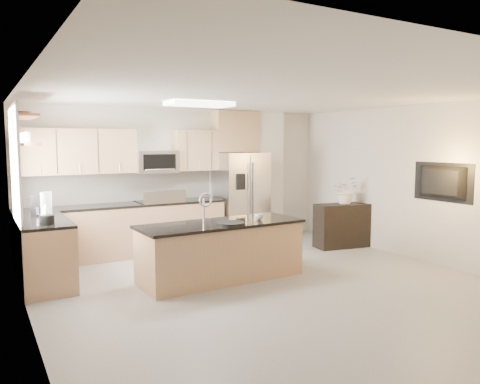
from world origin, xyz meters
TOP-DOWN VIEW (x-y plane):
  - floor at (0.00, 0.00)m, footprint 6.50×6.50m
  - ceiling at (0.00, 0.00)m, footprint 6.00×6.50m
  - wall_back at (0.00, 3.25)m, footprint 6.00×0.02m
  - wall_left at (-3.00, 0.00)m, footprint 0.02×6.50m
  - wall_right at (3.00, 0.00)m, footprint 0.02×6.50m
  - back_counter at (-1.23, 2.93)m, footprint 3.55×0.66m
  - left_counter at (-2.67, 1.85)m, footprint 0.66×1.50m
  - range at (-0.60, 2.92)m, footprint 0.76×0.64m
  - upper_cabinets at (-1.30, 3.09)m, footprint 3.50×0.33m
  - microwave at (-0.60, 3.04)m, footprint 0.76×0.40m
  - refrigerator at (1.06, 2.87)m, footprint 0.92×0.78m
  - partition_column at (1.82, 3.10)m, footprint 0.60×0.30m
  - window at (-2.98, 1.85)m, footprint 0.04×1.15m
  - shelf_lower at (-2.85, 1.95)m, footprint 0.30×1.20m
  - shelf_upper at (-2.85, 1.95)m, footprint 0.30×1.20m
  - ceiling_fixture at (-0.40, 1.60)m, footprint 1.00×0.50m
  - island at (-0.41, 0.87)m, footprint 2.43×0.96m
  - credenza at (2.54, 1.60)m, footprint 1.09×0.59m
  - cup at (0.17, 0.78)m, footprint 0.13×0.13m
  - platter at (-0.35, 0.69)m, footprint 0.48×0.48m
  - blender at (-2.67, 1.37)m, footprint 0.18×0.18m
  - kettle at (-2.62, 1.85)m, footprint 0.21×0.21m
  - coffee_maker at (-2.69, 2.24)m, footprint 0.19×0.22m
  - bowl at (-2.85, 2.16)m, footprint 0.38×0.38m
  - flower_vase at (2.62, 1.62)m, footprint 0.79×0.71m
  - television at (2.91, -0.20)m, footprint 0.14×1.08m

SIDE VIEW (x-z plane):
  - floor at x=0.00m, z-range 0.00..0.00m
  - credenza at x=2.54m, z-range 0.00..0.82m
  - island at x=-0.41m, z-range -0.21..1.05m
  - left_counter at x=-2.67m, z-range 0.00..0.92m
  - back_counter at x=-1.23m, z-range -0.25..1.19m
  - range at x=-0.60m, z-range -0.10..1.04m
  - platter at x=-0.35m, z-range 0.83..0.85m
  - cup at x=0.17m, z-range 0.83..0.93m
  - refrigerator at x=1.06m, z-range 0.00..1.78m
  - kettle at x=-2.62m, z-range 0.91..1.17m
  - coffee_maker at x=-2.69m, z-range 0.91..1.22m
  - blender at x=-2.67m, z-range 0.89..1.32m
  - flower_vase at x=2.62m, z-range 0.82..1.59m
  - wall_back at x=0.00m, z-range 0.00..2.60m
  - wall_left at x=-3.00m, z-range 0.00..2.60m
  - wall_right at x=3.00m, z-range 0.00..2.60m
  - partition_column at x=1.82m, z-range 0.00..2.60m
  - television at x=2.91m, z-range 1.04..1.66m
  - microwave at x=-0.60m, z-range 1.43..1.83m
  - window at x=-2.98m, z-range 0.83..2.47m
  - upper_cabinets at x=-1.30m, z-range 1.45..2.20m
  - shelf_lower at x=-2.85m, z-range 1.93..1.97m
  - shelf_upper at x=-2.85m, z-range 2.30..2.34m
  - bowl at x=-2.85m, z-range 2.34..2.42m
  - ceiling_fixture at x=-0.40m, z-range 2.53..2.59m
  - ceiling at x=0.00m, z-range 2.59..2.61m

